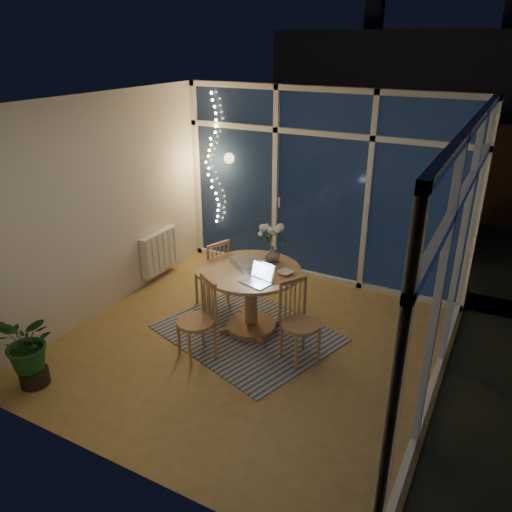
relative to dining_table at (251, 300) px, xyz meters
The scene contains 25 objects.
floor 0.51m from the dining_table, 63.15° to the right, with size 4.00×4.00×0.00m, color olive.
ceiling 2.24m from the dining_table, 63.15° to the right, with size 4.00×4.00×0.00m, color silver.
wall_back 1.94m from the dining_table, 85.08° to the left, with size 4.00×0.04×2.60m, color silver.
wall_front 2.47m from the dining_table, 86.33° to the right, with size 4.00×0.04×2.60m, color silver.
wall_left 2.09m from the dining_table, behind, with size 0.04×4.00×2.60m, color silver.
wall_right 2.35m from the dining_table, ahead, with size 0.04×4.00×2.60m, color silver.
window_wall_back 1.91m from the dining_table, 84.97° to the left, with size 4.00×0.10×2.60m, color white.
window_wall_right 2.31m from the dining_table, ahead, with size 0.10×4.00×2.60m, color white.
radiator 1.89m from the dining_table, 161.22° to the left, with size 0.10×0.70×0.58m, color silver.
fairy_lights 2.47m from the dining_table, 133.40° to the left, with size 0.24×0.10×1.85m, color #FFBF66, non-canonical shape.
garden_patio 4.77m from the dining_table, 82.18° to the left, with size 12.00×6.00×0.10m, color black.
garden_fence 5.24m from the dining_table, 88.38° to the left, with size 11.00×0.08×1.80m, color #331D12.
neighbour_roof 8.42m from the dining_table, 86.88° to the left, with size 7.00×3.00×2.20m, color #2F3139.
garden_shrubs 3.18m from the dining_table, 101.86° to the left, with size 0.90×0.90×0.90m, color black.
rug 0.39m from the dining_table, 90.00° to the right, with size 1.87×1.50×0.01m, color #BBB398.
dining_table is the anchor object (origin of this frame).
chair_left 0.80m from the dining_table, 157.01° to the left, with size 0.42×0.42×0.91m, color #A46C4A.
chair_right 0.80m from the dining_table, 21.50° to the right, with size 0.42×0.42×0.90m, color #A46C4A.
chair_front 0.80m from the dining_table, 107.85° to the right, with size 0.42×0.42×0.91m, color #A46C4A.
laptop 0.60m from the dining_table, 52.72° to the right, with size 0.31×0.26×0.22m, color silver, non-canonical shape.
flower_vase 0.59m from the dining_table, 69.37° to the left, with size 0.20×0.20×0.21m, color silver.
bowl 0.57m from the dining_table, ahead, with size 0.15×0.15×0.04m, color white.
newspapers 0.42m from the dining_table, 125.28° to the left, with size 0.40×0.30×0.02m, color #B8B4AF.
phone 0.40m from the dining_table, 138.83° to the right, with size 0.12×0.06×0.01m, color black.
potted_plant 2.36m from the dining_table, 126.54° to the right, with size 0.54×0.47×0.76m, color #1B4D1F.
Camera 1 is at (2.27, -4.12, 3.15)m, focal length 35.00 mm.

